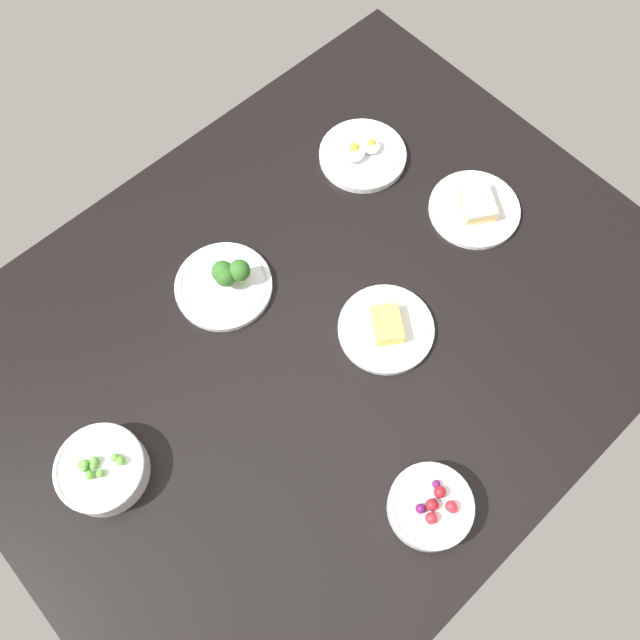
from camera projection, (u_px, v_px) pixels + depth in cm
name	position (u px, v px, depth cm)	size (l,w,h in cm)	color
dining_table	(320.00, 328.00, 127.00)	(133.40, 103.64, 4.00)	black
plate_cheese	(386.00, 328.00, 123.66)	(18.18, 18.18, 4.14)	silver
plate_broccoli	(225.00, 282.00, 126.57)	(18.95, 18.95, 7.51)	silver
plate_eggs	(362.00, 154.00, 139.79)	(18.57, 18.57, 5.30)	silver
plate_sandwich	(475.00, 208.00, 134.43)	(18.68, 18.68, 4.31)	silver
bowl_peas	(102.00, 469.00, 111.28)	(15.25, 15.25, 6.31)	silver
bowl_berries	(430.00, 507.00, 109.02)	(14.27, 14.27, 6.24)	silver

